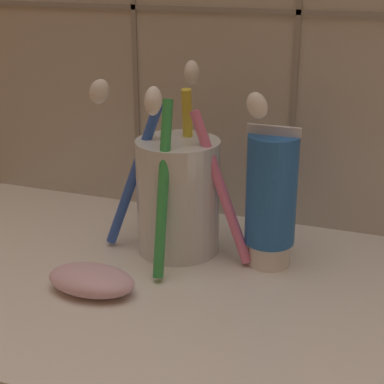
{
  "coord_description": "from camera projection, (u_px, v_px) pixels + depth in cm",
  "views": [
    {
      "loc": [
        13.06,
        -44.05,
        28.08
      ],
      "look_at": [
        -3.9,
        2.48,
        9.31
      ],
      "focal_mm": 60.0,
      "sensor_mm": 36.0,
      "label": 1
    }
  ],
  "objects": [
    {
      "name": "sink_counter",
      "position": [
        226.0,
        303.0,
        0.52
      ],
      "size": [
        65.69,
        32.17,
        2.0
      ],
      "primitive_type": "cube",
      "color": "silver",
      "rests_on": "ground"
    },
    {
      "name": "toothbrush_cup",
      "position": [
        178.0,
        192.0,
        0.58
      ],
      "size": [
        16.49,
        12.27,
        17.08
      ],
      "color": "silver",
      "rests_on": "sink_counter"
    },
    {
      "name": "toothpaste_tube",
      "position": [
        271.0,
        198.0,
        0.55
      ],
      "size": [
        4.57,
        4.36,
        12.56
      ],
      "color": "white",
      "rests_on": "sink_counter"
    },
    {
      "name": "soap_bar",
      "position": [
        91.0,
        280.0,
        0.52
      ],
      "size": [
        7.44,
        4.5,
        2.13
      ],
      "primitive_type": "ellipsoid",
      "color": "#DBB2C6",
      "rests_on": "sink_counter"
    }
  ]
}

